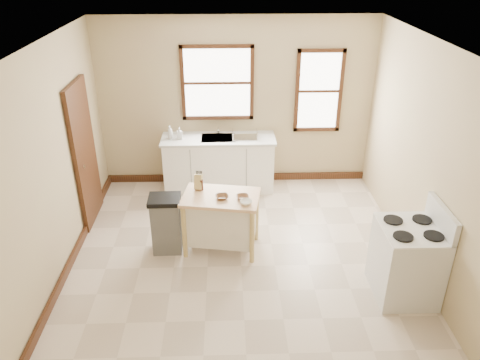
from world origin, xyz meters
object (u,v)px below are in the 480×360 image
(pepper_grinder, at_px, (202,185))
(gas_stove, at_px, (408,252))
(knife_block, at_px, (199,182))
(bowl_b, at_px, (243,197))
(kitchen_island, at_px, (221,222))
(soap_bottle_a, at_px, (170,132))
(dish_rack, at_px, (245,135))
(soap_bottle_b, at_px, (180,133))
(trash_bin, at_px, (166,224))
(bowl_c, at_px, (246,202))
(bowl_a, at_px, (222,197))

(pepper_grinder, relative_size, gas_stove, 0.13)
(knife_block, xyz_separation_m, bowl_b, (0.58, -0.28, -0.08))
(kitchen_island, relative_size, gas_stove, 0.84)
(soap_bottle_a, distance_m, dish_rack, 1.21)
(soap_bottle_b, bearing_deg, knife_block, -78.17)
(bowl_b, height_order, trash_bin, bowl_b)
(dish_rack, distance_m, bowl_b, 1.83)
(kitchen_island, height_order, bowl_b, bowl_b)
(soap_bottle_b, bearing_deg, bowl_b, -64.25)
(soap_bottle_a, height_order, kitchen_island, soap_bottle_a)
(soap_bottle_b, bearing_deg, trash_bin, -93.91)
(kitchen_island, bearing_deg, soap_bottle_a, 124.77)
(soap_bottle_a, distance_m, soap_bottle_b, 0.15)
(dish_rack, relative_size, knife_block, 2.06)
(kitchen_island, distance_m, bowl_b, 0.52)
(bowl_b, bearing_deg, bowl_c, -75.78)
(dish_rack, relative_size, gas_stove, 0.35)
(soap_bottle_a, bearing_deg, soap_bottle_b, 9.37)
(soap_bottle_b, bearing_deg, bowl_a, -71.06)
(bowl_c, bearing_deg, gas_stove, -22.81)
(dish_rack, relative_size, bowl_c, 2.63)
(soap_bottle_b, distance_m, bowl_a, 1.95)
(soap_bottle_b, height_order, trash_bin, soap_bottle_b)
(pepper_grinder, bearing_deg, trash_bin, -158.18)
(soap_bottle_a, xyz_separation_m, knife_block, (0.53, -1.55, -0.12))
(kitchen_island, bearing_deg, pepper_grinder, 155.68)
(bowl_b, relative_size, gas_stove, 0.14)
(soap_bottle_a, bearing_deg, dish_rack, 11.33)
(kitchen_island, distance_m, pepper_grinder, 0.57)
(dish_rack, height_order, bowl_a, dish_rack)
(bowl_a, relative_size, trash_bin, 0.21)
(soap_bottle_b, bearing_deg, bowl_c, -65.16)
(pepper_grinder, relative_size, bowl_c, 0.96)
(trash_bin, bearing_deg, gas_stove, -19.92)
(soap_bottle_a, relative_size, bowl_c, 1.41)
(soap_bottle_a, bearing_deg, knife_block, -59.41)
(soap_bottle_a, bearing_deg, trash_bin, -75.37)
(kitchen_island, height_order, knife_block, knife_block)
(dish_rack, xyz_separation_m, trash_bin, (-1.12, -1.76, -0.56))
(soap_bottle_b, distance_m, gas_stove, 3.96)
(kitchen_island, xyz_separation_m, pepper_grinder, (-0.25, 0.17, 0.48))
(knife_block, relative_size, pepper_grinder, 1.33)
(knife_block, distance_m, bowl_c, 0.76)
(dish_rack, distance_m, knife_block, 1.68)
(bowl_c, relative_size, trash_bin, 0.19)
(bowl_c, relative_size, gas_stove, 0.13)
(soap_bottle_b, relative_size, knife_block, 0.95)
(pepper_grinder, height_order, trash_bin, pepper_grinder)
(soap_bottle_a, relative_size, bowl_a, 1.31)
(bowl_b, bearing_deg, pepper_grinder, 155.08)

